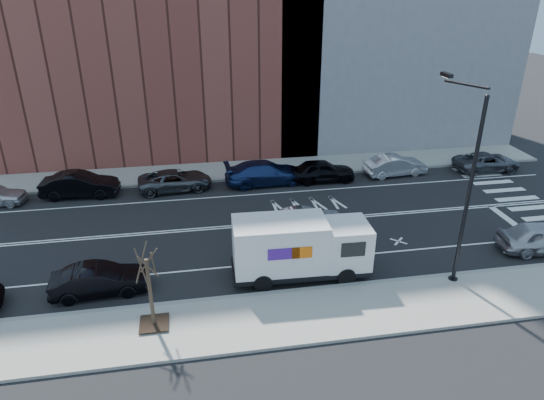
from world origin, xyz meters
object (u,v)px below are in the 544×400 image
object	(u,v)px
far_parked_b	(80,185)
near_parked_front	(544,238)
driving_sedan	(307,223)
fedex_van	(300,247)

from	to	relation	value
far_parked_b	near_parked_front	bearing A→B (deg)	-110.84
driving_sedan	near_parked_front	xyz separation A→B (m)	(11.96, -3.87, 0.04)
far_parked_b	driving_sedan	distance (m)	15.59
far_parked_b	near_parked_front	xyz separation A→B (m)	(25.52, -11.57, -0.02)
fedex_van	near_parked_front	size ratio (longest dim) A/B	1.44
fedex_van	near_parked_front	world-z (taller)	fedex_van
fedex_van	far_parked_b	world-z (taller)	fedex_van
far_parked_b	fedex_van	bearing A→B (deg)	-129.98
far_parked_b	near_parked_front	size ratio (longest dim) A/B	1.05
fedex_van	driving_sedan	world-z (taller)	fedex_van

